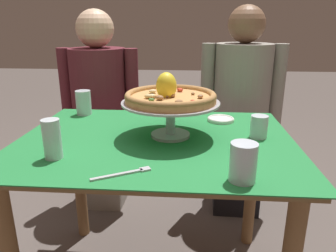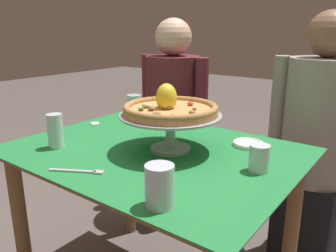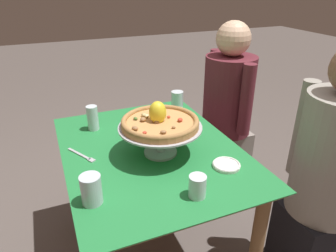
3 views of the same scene
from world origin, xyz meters
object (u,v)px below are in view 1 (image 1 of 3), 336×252
water_glass_front_left (52,142)px  diner_right (240,117)px  pizza_stand (171,110)px  sugar_packet (54,127)px  dinner_fork (126,173)px  water_glass_side_right (259,128)px  water_glass_back_left (84,104)px  side_plate (221,119)px  water_glass_front_right (243,165)px  pizza (170,96)px  diner_left (101,114)px

water_glass_front_left → diner_right: diner_right is taller
pizza_stand → water_glass_front_left: 0.45m
water_glass_front_left → sugar_packet: 0.35m
dinner_fork → water_glass_side_right: bearing=38.0°
water_glass_back_left → diner_right: (0.83, 0.40, -0.16)m
dinner_fork → diner_right: diner_right is taller
side_plate → diner_right: 0.50m
pizza_stand → water_glass_back_left: bearing=147.4°
water_glass_back_left → dinner_fork: water_glass_back_left is taller
water_glass_back_left → sugar_packet: bearing=-106.5°
pizza_stand → side_plate: size_ratio=3.12×
water_glass_front_right → water_glass_front_left: bearing=169.3°
diner_right → pizza: bearing=-119.0°
pizza → diner_right: (0.38, 0.69, -0.28)m
pizza_stand → diner_left: bearing=125.5°
water_glass_front_left → dinner_fork: bearing=-20.9°
water_glass_back_left → dinner_fork: size_ratio=0.69×
dinner_fork → sugar_packet: bearing=133.9°
water_glass_front_left → water_glass_side_right: size_ratio=1.51×
pizza_stand → side_plate: pizza_stand is taller
sugar_packet → diner_right: (0.90, 0.61, -0.11)m
water_glass_side_right → side_plate: bearing=121.5°
pizza → diner_right: size_ratio=0.28×
dinner_fork → diner_right: size_ratio=0.14×
water_glass_front_right → diner_left: (-0.73, 1.05, -0.17)m
pizza → side_plate: bearing=45.9°
diner_left → water_glass_front_left: bearing=-83.1°
pizza → side_plate: pizza is taller
diner_left → side_plate: bearing=-33.0°
water_glass_back_left → diner_right: 0.94m
water_glass_side_right → diner_left: bearing=141.2°
water_glass_back_left → water_glass_front_right: bearing=-43.5°
diner_right → water_glass_back_left: bearing=-154.6°
pizza → diner_left: size_ratio=0.29×
pizza_stand → pizza: (-0.00, -0.00, 0.06)m
pizza → water_glass_back_left: (-0.45, 0.29, -0.11)m
water_glass_back_left → side_plate: (0.67, -0.06, -0.04)m
water_glass_back_left → dinner_fork: 0.73m
water_glass_side_right → dinner_fork: size_ratio=0.52×
side_plate → diner_left: bearing=147.0°
pizza_stand → pizza: 0.06m
pizza → diner_left: 0.89m
sugar_packet → water_glass_front_left: bearing=-66.5°
pizza_stand → water_glass_side_right: size_ratio=4.29×
side_plate → water_glass_back_left: bearing=174.7°
pizza → dinner_fork: bearing=-107.6°
water_glass_front_right → diner_right: size_ratio=0.09×
water_glass_side_right → diner_right: size_ratio=0.07×
pizza_stand → water_glass_back_left: (-0.45, 0.29, -0.06)m
dinner_fork → pizza_stand: bearing=72.2°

